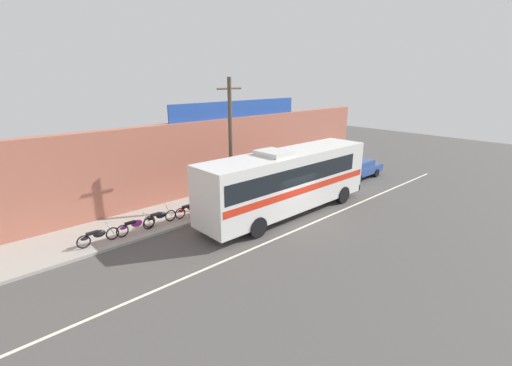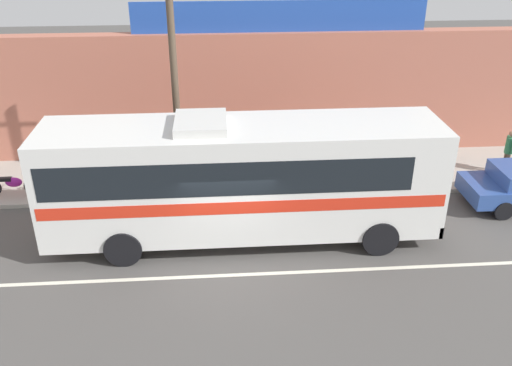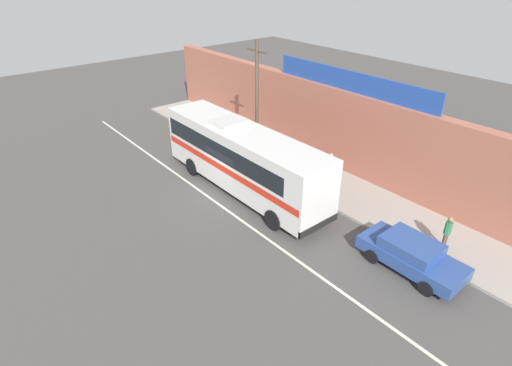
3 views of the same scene
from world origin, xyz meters
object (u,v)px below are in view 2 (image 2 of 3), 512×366
Objects in this scene: intercity_bus at (240,175)px; pedestrian_far_right at (298,145)px; motorcycle_orange at (108,180)px; motorcycle_black at (55,180)px; motorcycle_green at (11,184)px; utility_pole at (175,86)px; pedestrian_far_left at (509,149)px.

pedestrian_far_right is at bearing 62.47° from intercity_bus.
motorcycle_orange is 1.81m from motorcycle_black.
intercity_bus is 8.26m from motorcycle_green.
motorcycle_black is at bearing 177.55° from motorcycle_orange.
motorcycle_green is at bearing -172.95° from motorcycle_black.
intercity_bus is 5.18m from pedestrian_far_right.
motorcycle_green is at bearing 158.55° from intercity_bus.
motorcycle_green is (-5.71, 0.40, -3.37)m from utility_pole.
intercity_bus is at bearing -117.53° from pedestrian_far_right.
motorcycle_orange is (-4.36, 3.07, -1.50)m from intercity_bus.
motorcycle_black is (-1.80, 0.08, 0.00)m from motorcycle_orange.
intercity_bus reaches higher than motorcycle_orange.
pedestrian_far_left is at bearing 1.58° from motorcycle_green.
intercity_bus is at bearing -21.45° from motorcycle_green.
utility_pole is 4.50× the size of pedestrian_far_left.
utility_pole is 12.07m from pedestrian_far_left.
utility_pole reaches higher than pedestrian_far_right.
pedestrian_far_left is at bearing 4.31° from utility_pole.
pedestrian_far_right reaches higher than motorcycle_green.
pedestrian_far_right reaches higher than motorcycle_orange.
pedestrian_far_right is (2.35, 4.50, -1.02)m from intercity_bus.
motorcycle_green is 1.20× the size of pedestrian_far_left.
pedestrian_far_right is 0.97× the size of pedestrian_far_left.
pedestrian_far_left reaches higher than motorcycle_orange.
motorcycle_green and motorcycle_black have the same top height.
intercity_bus is at bearing -160.68° from pedestrian_far_left.
utility_pole reaches higher than motorcycle_black.
intercity_bus is at bearing -54.22° from utility_pole.
motorcycle_green is 1.08× the size of motorcycle_black.
motorcycle_green is at bearing -178.42° from pedestrian_far_left.
pedestrian_far_right is at bearing 24.67° from utility_pole.
motorcycle_orange is at bearing -2.45° from motorcycle_black.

